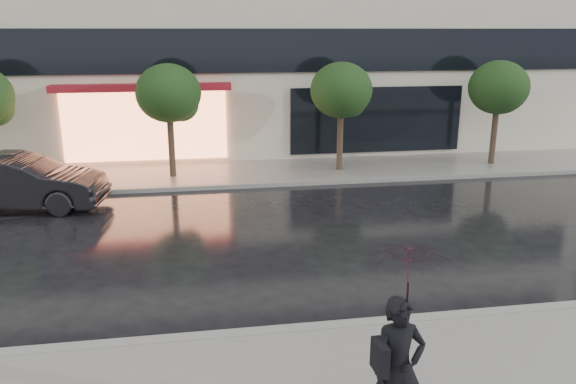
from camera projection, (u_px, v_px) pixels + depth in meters
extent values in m
plane|color=black|center=(316.00, 305.00, 10.72)|extent=(120.00, 120.00, 0.00)
cube|color=slate|center=(257.00, 172.00, 20.42)|extent=(60.00, 3.50, 0.12)
cube|color=gray|center=(328.00, 328.00, 9.75)|extent=(60.00, 0.25, 0.14)
cube|color=gray|center=(263.00, 185.00, 18.76)|extent=(60.00, 0.25, 0.14)
cube|color=black|center=(251.00, 51.00, 20.84)|extent=(28.00, 0.12, 1.60)
cube|color=#FF8C59|center=(145.00, 126.00, 20.95)|extent=(6.00, 0.10, 2.60)
cube|color=maroon|center=(142.00, 87.00, 20.24)|extent=(6.40, 0.70, 0.25)
cube|color=black|center=(377.00, 120.00, 22.37)|extent=(7.00, 0.10, 2.60)
cylinder|color=#33261C|center=(172.00, 148.00, 19.43)|extent=(0.22, 0.22, 2.20)
ellipsoid|color=#143414|center=(168.00, 93.00, 18.90)|extent=(2.20, 2.20, 1.98)
sphere|color=#143414|center=(181.00, 104.00, 19.26)|extent=(1.20, 1.20, 1.20)
cylinder|color=#33261C|center=(340.00, 143.00, 20.36)|extent=(0.22, 0.22, 2.20)
ellipsoid|color=#143414|center=(341.00, 90.00, 19.83)|extent=(2.20, 2.20, 1.98)
sphere|color=#143414|center=(350.00, 101.00, 20.19)|extent=(1.20, 1.20, 1.20)
cylinder|color=#33261C|center=(493.00, 138.00, 21.29)|extent=(0.22, 0.22, 2.20)
ellipsoid|color=#143414|center=(499.00, 87.00, 20.76)|extent=(2.20, 2.20, 1.98)
sphere|color=#143414|center=(505.00, 97.00, 21.12)|extent=(1.20, 1.20, 1.20)
imported|color=black|center=(19.00, 182.00, 16.25)|extent=(5.05, 2.34, 1.60)
imported|color=black|center=(398.00, 368.00, 6.91)|extent=(0.70, 0.48, 1.86)
imported|color=#3B0A1E|center=(409.00, 280.00, 6.60)|extent=(1.00, 1.01, 0.87)
cylinder|color=black|center=(406.00, 318.00, 6.74)|extent=(0.02, 0.02, 0.93)
cube|color=black|center=(380.00, 357.00, 6.74)|extent=(0.14, 0.35, 0.40)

